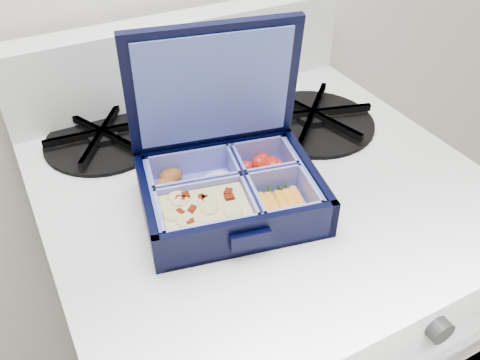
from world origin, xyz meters
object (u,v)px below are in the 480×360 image
stove (252,352)px  fork (241,138)px  burner_grate (312,116)px  bento_box (230,193)px

stove → fork: 0.43m
burner_grate → fork: size_ratio=1.18×
fork → bento_box: bearing=-79.5°
bento_box → burner_grate: 0.23m
stove → bento_box: 0.45m
bento_box → fork: size_ratio=1.30×
stove → bento_box: (-0.06, -0.05, 0.44)m
bento_box → fork: 0.15m
burner_grate → bento_box: bearing=-149.7°
stove → burner_grate: burner_grate is taller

